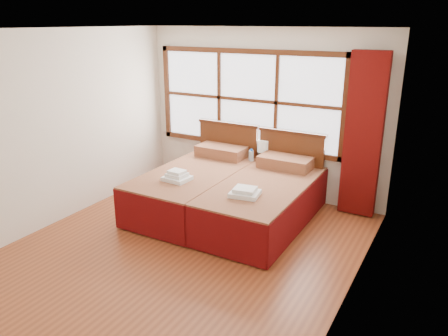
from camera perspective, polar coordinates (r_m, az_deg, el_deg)
The scene contains 15 objects.
floor at distance 5.52m, azimuth -5.27°, elevation -10.48°, with size 4.50×4.50×0.00m, color brown.
ceiling at distance 4.82m, azimuth -6.23°, elevation 17.62°, with size 4.50×4.50×0.00m, color white.
wall_back at distance 6.92m, azimuth 5.03°, elevation 7.12°, with size 4.00×4.00×0.00m, color silver.
wall_left at distance 6.35m, azimuth -20.78°, elevation 4.90°, with size 4.50×4.50×0.00m, color silver.
wall_right at distance 4.25m, azimuth 17.07°, elevation -1.17°, with size 4.50×4.50×0.00m, color silver.
window at distance 6.96m, azimuth 3.05°, elevation 8.89°, with size 3.16×0.06×1.56m.
curtain at distance 6.34m, azimuth 17.75°, elevation 4.01°, with size 0.50×0.16×2.30m, color #600C09.
bed_left at distance 6.55m, azimuth -3.45°, elevation -2.27°, with size 1.15×2.23×1.12m.
bed_right at distance 6.07m, azimuth 5.37°, elevation -4.12°, with size 1.14×2.20×1.11m.
nightstand at distance 6.97m, azimuth 4.09°, elevation -1.57°, with size 0.41×0.41×0.55m.
towels_left at distance 6.02m, azimuth -6.15°, elevation -1.09°, with size 0.36×0.32×0.14m.
towels_right at distance 5.49m, azimuth 2.75°, elevation -3.19°, with size 0.40×0.36×0.11m.
lamp at distance 6.90m, azimuth 5.14°, elevation 2.80°, with size 0.19×0.19×0.36m.
bottle_near at distance 6.82m, azimuth 3.62°, elevation 1.40°, with size 0.07×0.07×0.25m.
bottle_far at distance 6.86m, azimuth 3.49°, elevation 1.46°, with size 0.06×0.06×0.23m.
Camera 1 is at (2.78, -3.94, 2.68)m, focal length 35.00 mm.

